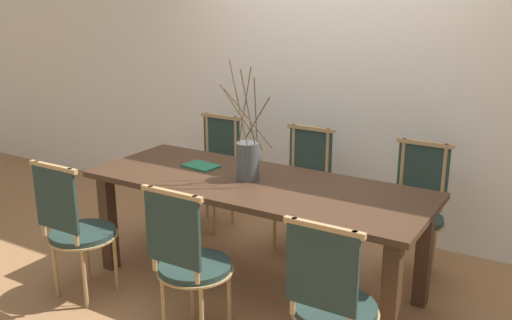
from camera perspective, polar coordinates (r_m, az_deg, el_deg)
name	(u,v)px	position (r m, az deg, el deg)	size (l,w,h in m)	color
ground_plane	(256,284)	(4.09, 0.00, -12.33)	(16.00, 16.00, 0.00)	#9E7047
wall_rear	(338,40)	(4.75, 8.17, 11.81)	(12.00, 0.06, 3.20)	white
dining_table	(256,197)	(3.82, 0.00, -3.67)	(2.32, 0.87, 0.76)	#422B1C
chair_near_leftend	(76,227)	(3.91, -17.59, -6.36)	(0.45, 0.45, 0.96)	#233833
chair_near_left	(190,260)	(3.32, -6.66, -9.88)	(0.45, 0.45, 0.96)	#233833
chair_near_center	(331,301)	(2.92, 7.55, -13.80)	(0.45, 0.45, 0.96)	#233833
chair_far_leftend	(213,169)	(4.91, -4.29, -0.93)	(0.45, 0.45, 0.96)	#233833
chair_far_left	(302,186)	(4.50, 4.64, -2.61)	(0.45, 0.45, 0.96)	#233833
chair_far_center	(415,207)	(4.20, 15.62, -4.57)	(0.45, 0.45, 0.96)	#233833
vase_centerpiece	(248,159)	(3.80, -0.82, 0.06)	(0.32, 0.33, 0.79)	#4C5156
book_stack	(201,166)	(4.13, -5.52, -0.58)	(0.27, 0.20, 0.01)	#1E6B4C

